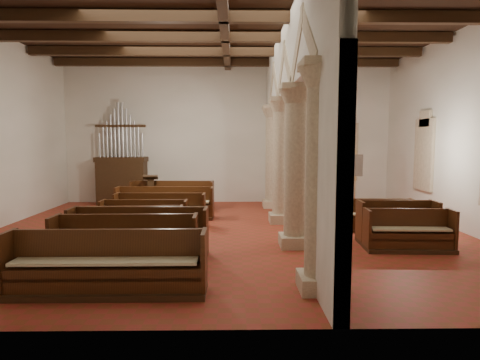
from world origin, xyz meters
name	(u,v)px	position (x,y,z in m)	size (l,w,h in m)	color
floor	(225,233)	(0.00, 0.00, 0.00)	(14.00, 14.00, 0.00)	maroon
ceiling	(225,21)	(0.00, 0.00, 6.00)	(14.00, 14.00, 0.00)	black
wall_back	(228,133)	(0.00, 6.00, 3.00)	(14.00, 0.02, 6.00)	white
wall_front	(215,119)	(0.00, -6.00, 3.00)	(14.00, 0.02, 6.00)	white
wall_right	(468,130)	(7.00, 0.00, 3.00)	(0.02, 12.00, 6.00)	white
ceiling_beams	(225,28)	(0.00, 0.00, 5.82)	(13.80, 11.80, 0.30)	#351F11
arcade	(288,110)	(1.80, 0.00, 3.56)	(0.90, 11.90, 6.00)	beige
window_right_b	(425,155)	(6.98, 2.50, 2.20)	(0.03, 1.00, 2.20)	#387E5C
window_back	(342,152)	(5.00, 5.98, 2.20)	(1.00, 0.03, 2.20)	#387E5C
pipe_organ	(122,172)	(-4.50, 5.50, 1.37)	(2.10, 0.85, 4.40)	#351F11
lectern	(151,195)	(-2.98, 4.01, 0.58)	(0.62, 0.64, 1.39)	#352211
dossal_curtain	(308,176)	(3.50, 5.92, 1.17)	(1.80, 0.07, 2.17)	maroon
processional_banner	(355,190)	(4.91, 3.71, 0.79)	(0.52, 0.66, 2.34)	#351F11
hymnal_box_a	(158,272)	(-1.17, -4.23, 0.26)	(0.32, 0.26, 0.32)	#152797
hymnal_box_b	(180,257)	(-0.89, -3.20, 0.24)	(0.27, 0.22, 0.27)	navy
hymnal_box_c	(165,227)	(-1.67, -0.42, 0.28)	(0.37, 0.30, 0.37)	#163A9B
tube_heater_a	(111,275)	(-2.08, -4.10, 0.16)	(0.10, 0.10, 0.97)	white
tube_heater_b	(76,266)	(-2.95, -3.54, 0.16)	(0.09, 0.09, 0.92)	white
nave_pew_0	(107,274)	(-1.98, -4.63, 0.37)	(3.50, 0.76, 1.13)	#351F11
nave_pew_1	(126,251)	(-2.03, -3.23, 0.38)	(3.02, 0.80, 1.14)	#351F11
nave_pew_2	(139,241)	(-1.95, -2.32, 0.38)	(3.20, 0.83, 1.15)	#351F11
nave_pew_3	(134,230)	(-2.40, -0.99, 0.32)	(2.60, 0.78, 0.96)	#351F11
nave_pew_4	(144,223)	(-2.33, -0.09, 0.33)	(2.48, 0.67, 0.99)	#351F11
nave_pew_5	(160,216)	(-2.05, 0.86, 0.35)	(2.81, 0.76, 1.06)	#351F11
nave_pew_6	(165,208)	(-2.14, 2.23, 0.36)	(3.38, 0.85, 1.10)	#351F11
nave_pew_7	(169,205)	(-2.17, 3.22, 0.32)	(2.65, 0.68, 0.98)	#351F11
nave_pew_8	(172,200)	(-2.15, 4.01, 0.37)	(3.23, 0.88, 1.12)	#351F11
aisle_pew_0	(409,237)	(4.55, -1.93, 0.34)	(2.15, 0.79, 1.02)	#351F11
aisle_pew_1	(397,229)	(4.54, -1.23, 0.38)	(2.04, 0.83, 1.13)	#351F11
aisle_pew_2	(381,220)	(4.64, 0.22, 0.32)	(1.99, 0.70, 0.96)	#351F11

